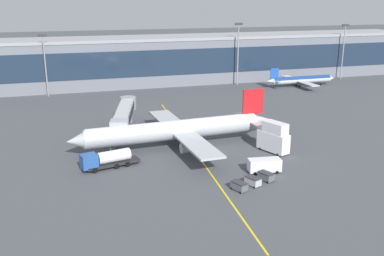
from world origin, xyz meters
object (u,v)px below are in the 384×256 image
Objects in this scene: catering_lift at (274,138)px; main_airliner at (176,130)px; commuter_jet_far at (301,80)px; fuel_tanker at (106,159)px; baggage_cart_1 at (253,181)px; baggage_cart_2 at (266,176)px; lavatory_truck at (264,165)px; baggage_cart_0 at (239,186)px.

main_airliner is at bearing 154.56° from catering_lift.
catering_lift is at bearing -124.75° from commuter_jet_far.
fuel_tanker is 3.66× the size of baggage_cart_1.
catering_lift is (18.12, -8.62, -0.72)m from main_airliner.
baggage_cart_1 is 1.00× the size of baggage_cart_2.
main_airliner is at bearing 26.95° from fuel_tanker.
main_airliner is 14.56× the size of baggage_cart_2.
lavatory_truck is at bearing -20.78° from fuel_tanker.
commuter_jet_far is at bearing 55.25° from catering_lift.
baggage_cart_1 is (22.47, -14.80, -0.96)m from fuel_tanker.
baggage_cart_2 is at bearing -64.33° from main_airliner.
catering_lift reaches higher than baggage_cart_2.
catering_lift is 71.07m from commuter_jet_far.
baggage_cart_2 is at bearing 21.96° from baggage_cart_0.
baggage_cart_0 is 0.11× the size of commuter_jet_far.
fuel_tanker is 25.25m from baggage_cart_0.
fuel_tanker is at bearing -153.05° from main_airliner.
baggage_cart_0 is (4.32, -23.72, -3.00)m from main_airliner.
baggage_cart_2 is (-7.86, -12.71, -2.28)m from catering_lift.
baggage_cart_2 is 0.11× the size of commuter_jet_far.
commuter_jet_far is (73.81, 57.49, 0.68)m from fuel_tanker.
lavatory_truck is 2.00× the size of baggage_cart_2.
lavatory_truck is at bearing -57.19° from main_airliner.
catering_lift reaches higher than fuel_tanker.
main_airliner reaches higher than commuter_jet_far.
fuel_tanker is 3.66× the size of baggage_cart_0.
main_airliner reaches higher than baggage_cart_1.
lavatory_truck reaches higher than baggage_cart_2.
lavatory_truck is at bearing -125.57° from catering_lift.
fuel_tanker is at bearing 151.86° from baggage_cart_2.
baggage_cart_2 is 86.01m from commuter_jet_far.
baggage_cart_2 is at bearing -121.75° from catering_lift.
main_airliner is at bearing 100.31° from baggage_cart_0.
main_airliner reaches higher than baggage_cart_0.
fuel_tanker is at bearing 146.63° from baggage_cart_1.
catering_lift is at bearing 58.25° from baggage_cart_2.
lavatory_truck is (26.70, -10.13, -0.32)m from fuel_tanker.
main_airliner is 3.98× the size of fuel_tanker.
lavatory_truck reaches higher than baggage_cart_0.
commuter_jet_far is (47.11, 67.62, 1.01)m from lavatory_truck.
main_airliner is 23.86m from baggage_cart_1.
fuel_tanker reaches higher than baggage_cart_0.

